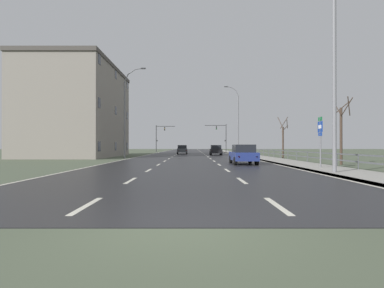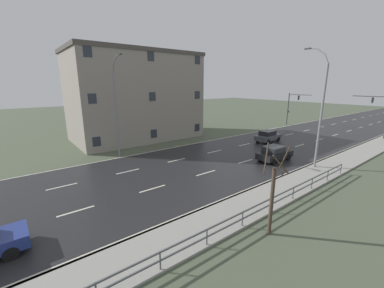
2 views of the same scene
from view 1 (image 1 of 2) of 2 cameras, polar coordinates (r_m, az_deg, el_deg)
ground_plane at (r=53.56m, az=-0.30°, el=-1.95°), size 160.00×160.00×0.12m
road_asphalt_strip at (r=65.55m, az=-0.25°, el=-1.59°), size 14.00×120.00×0.03m
sidewalk_right at (r=66.06m, az=7.08°, el=-1.53°), size 3.00×120.00×0.12m
guardrail at (r=32.30m, az=17.27°, el=-1.67°), size 0.07×36.61×1.00m
street_lamp_foreground at (r=17.90m, az=24.24°, el=12.88°), size 2.83×0.24×11.43m
street_lamp_midground at (r=49.74m, az=8.34°, el=4.22°), size 2.31×0.24×11.00m
street_lamp_left_bank at (r=36.79m, az=-12.14°, el=5.46°), size 2.54×0.24×10.58m
highway_sign at (r=21.17m, az=22.61°, el=1.48°), size 0.09×0.68×3.33m
traffic_signal_right at (r=69.57m, az=5.58°, el=1.86°), size 4.90×0.36×6.28m
traffic_signal_left at (r=70.36m, az=-6.08°, el=1.73°), size 4.38×0.36×6.12m
car_near_left at (r=54.64m, az=-1.87°, el=-1.01°), size 1.94×4.15×1.57m
car_mid_centre at (r=24.85m, az=9.42°, el=-1.87°), size 1.87×4.12×1.57m
car_far_left at (r=48.07m, az=4.39°, el=-1.11°), size 1.90×4.13×1.57m
brick_building at (r=44.52m, az=-20.32°, el=5.66°), size 10.29×17.49×12.17m
bare_tree_near at (r=26.55m, az=25.87°, el=2.09°), size 1.34×1.69×5.21m
bare_tree_mid at (r=38.33m, az=16.47°, el=0.79°), size 1.28×1.35×4.97m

